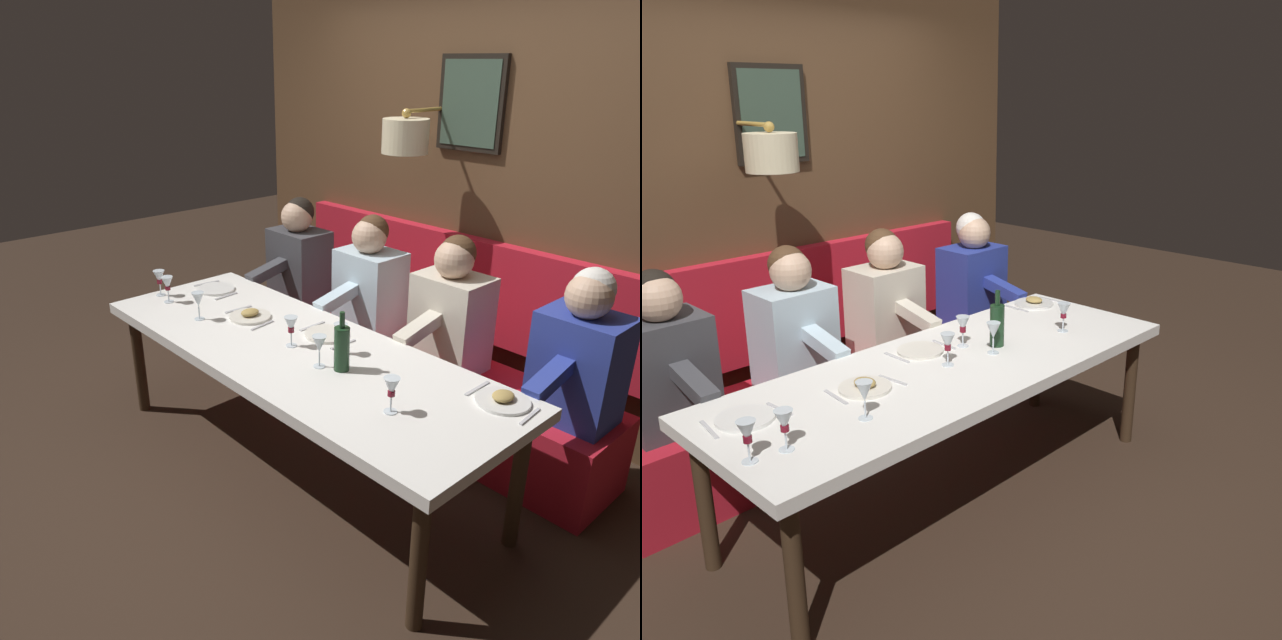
% 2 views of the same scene
% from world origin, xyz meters
% --- Properties ---
extents(ground_plane, '(12.00, 12.00, 0.00)m').
position_xyz_m(ground_plane, '(0.00, 0.00, 0.00)').
color(ground_plane, '#332319').
extents(dining_table, '(0.90, 2.49, 0.74)m').
position_xyz_m(dining_table, '(0.00, 0.00, 0.68)').
color(dining_table, white).
rests_on(dining_table, ground_plane).
extents(banquette_bench, '(0.52, 2.69, 0.45)m').
position_xyz_m(banquette_bench, '(0.89, 0.00, 0.23)').
color(banquette_bench, red).
rests_on(banquette_bench, ground_plane).
extents(back_wall_panel, '(0.59, 3.89, 2.90)m').
position_xyz_m(back_wall_panel, '(1.46, 0.00, 1.37)').
color(back_wall_panel, brown).
rests_on(back_wall_panel, ground_plane).
extents(diner_nearest, '(0.60, 0.40, 0.79)m').
position_xyz_m(diner_nearest, '(0.88, -1.09, 0.82)').
color(diner_nearest, '#283893').
rests_on(diner_nearest, banquette_bench).
extents(diner_near, '(0.60, 0.40, 0.79)m').
position_xyz_m(diner_near, '(0.88, -0.32, 0.82)').
color(diner_near, beige).
rests_on(diner_near, banquette_bench).
extents(diner_middle, '(0.60, 0.40, 0.79)m').
position_xyz_m(diner_middle, '(0.88, 0.32, 0.82)').
color(diner_middle, silver).
rests_on(diner_middle, banquette_bench).
extents(diner_far, '(0.60, 0.40, 0.79)m').
position_xyz_m(diner_far, '(0.88, 1.02, 0.82)').
color(diner_far, '#3D3D42').
rests_on(diner_far, banquette_bench).
extents(place_setting_0, '(0.24, 0.31, 0.05)m').
position_xyz_m(place_setting_0, '(0.31, -1.04, 0.75)').
color(place_setting_0, silver).
rests_on(place_setting_0, dining_table).
extents(place_setting_1, '(0.24, 0.31, 0.01)m').
position_xyz_m(place_setting_1, '(0.22, -0.00, 0.75)').
color(place_setting_1, silver).
rests_on(place_setting_1, dining_table).
extents(place_setting_2, '(0.24, 0.32, 0.01)m').
position_xyz_m(place_setting_2, '(0.17, 1.01, 0.75)').
color(place_setting_2, white).
rests_on(place_setting_2, dining_table).
extents(place_setting_3, '(0.24, 0.32, 0.05)m').
position_xyz_m(place_setting_3, '(0.06, 0.48, 0.75)').
color(place_setting_3, silver).
rests_on(place_setting_3, dining_table).
extents(wine_glass_0, '(0.07, 0.07, 0.16)m').
position_xyz_m(wine_glass_0, '(-0.12, -0.77, 0.86)').
color(wine_glass_0, silver).
rests_on(wine_glass_0, dining_table).
extents(wine_glass_1, '(0.07, 0.07, 0.16)m').
position_xyz_m(wine_glass_1, '(0.12, -0.21, 0.86)').
color(wine_glass_1, silver).
rests_on(wine_glass_1, dining_table).
extents(wine_glass_2, '(0.07, 0.07, 0.16)m').
position_xyz_m(wine_glass_2, '(-0.06, -0.25, 0.86)').
color(wine_glass_2, silver).
rests_on(wine_glass_2, dining_table).
extents(wine_glass_3, '(0.07, 0.07, 0.16)m').
position_xyz_m(wine_glass_3, '(-0.01, 0.03, 0.86)').
color(wine_glass_3, silver).
rests_on(wine_glass_3, dining_table).
extents(wine_glass_4, '(0.07, 0.07, 0.16)m').
position_xyz_m(wine_glass_4, '(-0.14, 1.16, 0.86)').
color(wine_glass_4, silver).
rests_on(wine_glass_4, dining_table).
extents(wine_glass_5, '(0.07, 0.07, 0.16)m').
position_xyz_m(wine_glass_5, '(-0.16, 1.02, 0.86)').
color(wine_glass_5, silver).
rests_on(wine_glass_5, dining_table).
extents(wine_glass_6, '(0.07, 0.07, 0.16)m').
position_xyz_m(wine_glass_6, '(-0.17, 0.66, 0.86)').
color(wine_glass_6, silver).
rests_on(wine_glass_6, dining_table).
extents(wine_bottle, '(0.08, 0.08, 0.30)m').
position_xyz_m(wine_bottle, '(0.00, -0.34, 0.86)').
color(wine_bottle, '#19381E').
rests_on(wine_bottle, dining_table).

